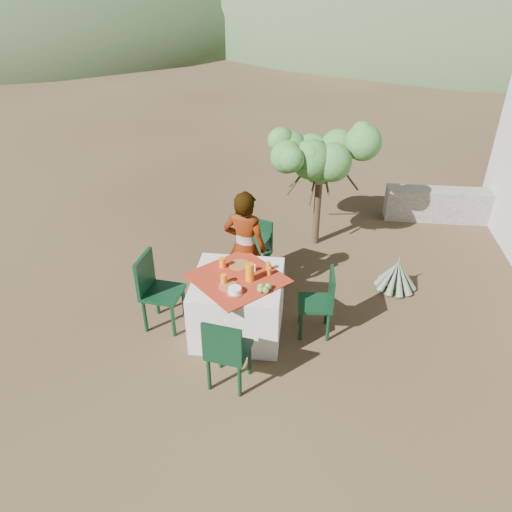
{
  "coord_description": "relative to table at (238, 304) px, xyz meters",
  "views": [
    {
      "loc": [
        0.95,
        -4.53,
        3.96
      ],
      "look_at": [
        0.39,
        0.54,
        0.82
      ],
      "focal_mm": 35.0,
      "sensor_mm": 36.0,
      "label": 1
    }
  ],
  "objects": [
    {
      "name": "ground",
      "position": [
        -0.22,
        -0.14,
        -0.38
      ],
      "size": [
        160.0,
        160.0,
        0.0
      ],
      "primitive_type": "plane",
      "color": "#372219",
      "rests_on": "ground"
    },
    {
      "name": "table",
      "position": [
        0.0,
        0.0,
        0.0
      ],
      "size": [
        1.3,
        1.3,
        0.76
      ],
      "color": "white",
      "rests_on": "ground"
    },
    {
      "name": "chair_far",
      "position": [
        0.08,
        1.09,
        0.12
      ],
      "size": [
        0.54,
        0.54,
        0.9
      ],
      "rotation": [
        0.0,
        0.0,
        -0.37
      ],
      "color": "black",
      "rests_on": "ground"
    },
    {
      "name": "chair_near",
      "position": [
        0.01,
        -0.93,
        0.12
      ],
      "size": [
        0.48,
        0.48,
        0.9
      ],
      "rotation": [
        0.0,
        0.0,
        2.96
      ],
      "color": "black",
      "rests_on": "ground"
    },
    {
      "name": "chair_left",
      "position": [
        -0.98,
        0.01,
        0.15
      ],
      "size": [
        0.49,
        0.49,
        0.96
      ],
      "rotation": [
        0.0,
        0.0,
        1.45
      ],
      "color": "black",
      "rests_on": "ground"
    },
    {
      "name": "chair_right",
      "position": [
        0.98,
        0.07,
        0.09
      ],
      "size": [
        0.41,
        0.41,
        0.85
      ],
      "rotation": [
        0.0,
        0.0,
        4.76
      ],
      "color": "black",
      "rests_on": "ground"
    },
    {
      "name": "person",
      "position": [
        0.0,
        0.66,
        0.39
      ],
      "size": [
        0.63,
        0.49,
        1.54
      ],
      "primitive_type": "imported",
      "rotation": [
        0.0,
        0.0,
        2.9
      ],
      "color": "#8C6651",
      "rests_on": "ground"
    },
    {
      "name": "shrub_tree",
      "position": [
        0.96,
        2.29,
        0.95
      ],
      "size": [
        1.44,
        1.41,
        1.69
      ],
      "color": "#4B3525",
      "rests_on": "ground"
    },
    {
      "name": "agave",
      "position": [
        2.0,
        1.1,
        -0.18
      ],
      "size": [
        0.57,
        0.56,
        0.6
      ],
      "rotation": [
        0.0,
        0.0,
        -0.16
      ],
      "color": "#5C725C",
      "rests_on": "ground"
    },
    {
      "name": "stone_wall",
      "position": [
        3.38,
        3.26,
        -0.1
      ],
      "size": [
        2.6,
        0.35,
        0.55
      ],
      "primitive_type": "cube",
      "color": "gray",
      "rests_on": "ground"
    },
    {
      "name": "hill_near_left",
      "position": [
        -18.22,
        29.86,
        -0.38
      ],
      "size": [
        40.0,
        40.0,
        16.0
      ],
      "primitive_type": "ellipsoid",
      "color": "#374D2B",
      "rests_on": "ground"
    },
    {
      "name": "hill_near_right",
      "position": [
        11.78,
        35.86,
        -0.38
      ],
      "size": [
        48.0,
        48.0,
        20.0
      ],
      "primitive_type": "ellipsoid",
      "color": "#374D2B",
      "rests_on": "ground"
    },
    {
      "name": "plate_far",
      "position": [
        -0.01,
        0.26,
        0.39
      ],
      "size": [
        0.25,
        0.25,
        0.01
      ],
      "primitive_type": "cylinder",
      "color": "brown",
      "rests_on": "table"
    },
    {
      "name": "plate_near",
      "position": [
        -0.07,
        -0.19,
        0.39
      ],
      "size": [
        0.22,
        0.22,
        0.01
      ],
      "primitive_type": "cylinder",
      "color": "brown",
      "rests_on": "table"
    },
    {
      "name": "glass_far",
      "position": [
        -0.2,
        0.2,
        0.44
      ],
      "size": [
        0.08,
        0.08,
        0.12
      ],
      "primitive_type": "cylinder",
      "color": "orange",
      "rests_on": "table"
    },
    {
      "name": "glass_near",
      "position": [
        -0.13,
        -0.14,
        0.44
      ],
      "size": [
        0.07,
        0.07,
        0.12
      ],
      "primitive_type": "cylinder",
      "color": "orange",
      "rests_on": "table"
    },
    {
      "name": "juice_pitcher",
      "position": [
        0.15,
        -0.04,
        0.49
      ],
      "size": [
        0.1,
        0.1,
        0.22
      ],
      "primitive_type": "cylinder",
      "color": "orange",
      "rests_on": "table"
    },
    {
      "name": "bowl_plate",
      "position": [
        0.02,
        -0.3,
        0.39
      ],
      "size": [
        0.18,
        0.18,
        0.01
      ],
      "primitive_type": "cylinder",
      "color": "brown",
      "rests_on": "table"
    },
    {
      "name": "white_bowl",
      "position": [
        0.02,
        -0.3,
        0.42
      ],
      "size": [
        0.15,
        0.15,
        0.05
      ],
      "primitive_type": "cylinder",
      "color": "white",
      "rests_on": "bowl_plate"
    },
    {
      "name": "jar_left",
      "position": [
        0.35,
        0.1,
        0.43
      ],
      "size": [
        0.06,
        0.06,
        0.09
      ],
      "primitive_type": "cylinder",
      "color": "orange",
      "rests_on": "table"
    },
    {
      "name": "jar_right",
      "position": [
        0.34,
        0.22,
        0.43
      ],
      "size": [
        0.06,
        0.06,
        0.09
      ],
      "primitive_type": "cylinder",
      "color": "orange",
      "rests_on": "table"
    },
    {
      "name": "napkin_holder",
      "position": [
        0.16,
        0.16,
        0.42
      ],
      "size": [
        0.07,
        0.04,
        0.08
      ],
      "primitive_type": "cube",
      "rotation": [
        0.0,
        0.0,
        0.07
      ],
      "color": "white",
      "rests_on": "table"
    },
    {
      "name": "fruit_cluster",
      "position": [
        0.33,
        -0.23,
        0.42
      ],
      "size": [
        0.15,
        0.14,
        0.08
      ],
      "color": "#629636",
      "rests_on": "table"
    }
  ]
}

